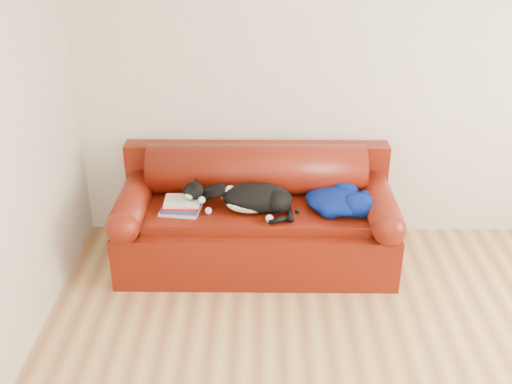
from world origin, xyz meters
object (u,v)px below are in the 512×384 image
sofa_base (256,234)px  blanket (339,200)px  book_stack (182,206)px  cat (255,199)px

sofa_base → blanket: 0.71m
blanket → book_stack: bearing=-177.4°
sofa_base → book_stack: 0.65m
sofa_base → blanket: bearing=-5.6°
book_stack → blanket: blanket is taller
sofa_base → blanket: (0.62, -0.06, 0.34)m
book_stack → cat: bearing=1.5°
cat → blanket: cat is taller
blanket → sofa_base: bearing=174.4°
cat → blanket: size_ratio=1.27×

